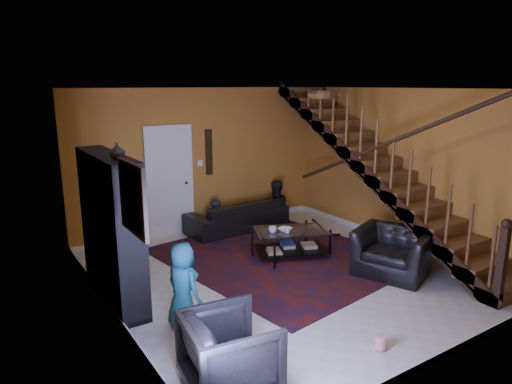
% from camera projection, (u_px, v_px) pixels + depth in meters
% --- Properties ---
extents(floor, '(5.50, 5.50, 0.00)m').
position_uv_depth(floor, '(284.00, 274.00, 7.06)').
color(floor, beige).
rests_on(floor, ground).
extents(room, '(5.50, 5.50, 5.50)m').
position_uv_depth(room, '(169.00, 261.00, 7.43)').
color(room, '#A75B25').
rests_on(room, ground).
extents(staircase, '(0.95, 5.02, 3.18)m').
position_uv_depth(staircase, '(384.00, 171.00, 7.86)').
color(staircase, brown).
rests_on(staircase, floor).
extents(bookshelf, '(0.35, 1.80, 2.00)m').
position_uv_depth(bookshelf, '(112.00, 231.00, 6.05)').
color(bookshelf, black).
rests_on(bookshelf, floor).
extents(door, '(0.82, 0.05, 2.05)m').
position_uv_depth(door, '(170.00, 183.00, 8.67)').
color(door, silver).
rests_on(door, floor).
extents(framed_picture, '(0.04, 0.74, 0.74)m').
position_uv_depth(framed_picture, '(133.00, 199.00, 4.56)').
color(framed_picture, maroon).
rests_on(framed_picture, room).
extents(wall_hanging, '(0.14, 0.03, 0.90)m').
position_uv_depth(wall_hanging, '(209.00, 152.00, 9.01)').
color(wall_hanging, black).
rests_on(wall_hanging, room).
extents(ceiling_fixture, '(0.40, 0.40, 0.10)m').
position_uv_depth(ceiling_fixture, '(324.00, 94.00, 5.77)').
color(ceiling_fixture, '#3F2814').
rests_on(ceiling_fixture, room).
extents(rug, '(3.76, 4.15, 0.02)m').
position_uv_depth(rug, '(280.00, 256.00, 7.75)').
color(rug, '#3F100B').
rests_on(rug, floor).
extents(sofa, '(2.10, 0.92, 0.60)m').
position_uv_depth(sofa, '(237.00, 215.00, 9.15)').
color(sofa, black).
rests_on(sofa, floor).
extents(armchair_left, '(0.94, 0.92, 0.77)m').
position_uv_depth(armchair_left, '(230.00, 353.00, 4.33)').
color(armchair_left, black).
rests_on(armchair_left, floor).
extents(armchair_right, '(1.29, 1.36, 0.70)m').
position_uv_depth(armchair_right, '(393.00, 252.00, 7.00)').
color(armchair_right, black).
rests_on(armchair_right, floor).
extents(person_adult_a, '(0.43, 0.30, 1.14)m').
position_uv_depth(person_adult_a, '(215.00, 227.00, 8.97)').
color(person_adult_a, black).
rests_on(person_adult_a, sofa).
extents(person_adult_b, '(0.71, 0.58, 1.35)m').
position_uv_depth(person_adult_b, '(275.00, 211.00, 9.72)').
color(person_adult_b, black).
rests_on(person_adult_b, sofa).
extents(person_child, '(0.46, 0.59, 1.07)m').
position_uv_depth(person_child, '(183.00, 286.00, 5.40)').
color(person_child, '#194F60').
rests_on(person_child, armchair_left).
extents(coffee_table, '(1.40, 1.14, 0.47)m').
position_uv_depth(coffee_table, '(291.00, 241.00, 7.73)').
color(coffee_table, black).
rests_on(coffee_table, floor).
extents(cup_a, '(0.17, 0.17, 0.10)m').
position_uv_depth(cup_a, '(273.00, 230.00, 7.55)').
color(cup_a, '#999999').
rests_on(cup_a, coffee_table).
extents(cup_b, '(0.13, 0.13, 0.10)m').
position_uv_depth(cup_b, '(287.00, 230.00, 7.53)').
color(cup_b, '#999999').
rests_on(cup_b, coffee_table).
extents(bowl, '(0.29, 0.29, 0.05)m').
position_uv_depth(bowl, '(285.00, 230.00, 7.62)').
color(bowl, '#999999').
rests_on(bowl, coffee_table).
extents(vase, '(0.18, 0.18, 0.19)m').
position_uv_depth(vase, '(117.00, 151.00, 5.38)').
color(vase, '#999999').
rests_on(vase, bookshelf).
extents(popcorn_bucket, '(0.13, 0.13, 0.15)m').
position_uv_depth(popcorn_bucket, '(381.00, 342.00, 5.03)').
color(popcorn_bucket, red).
rests_on(popcorn_bucket, rug).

